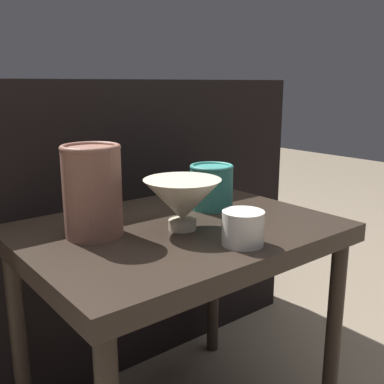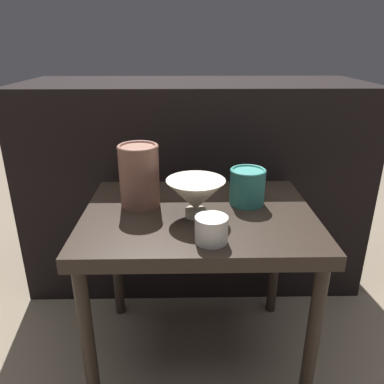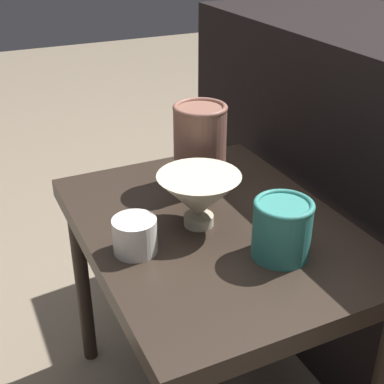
{
  "view_description": "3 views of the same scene",
  "coord_description": "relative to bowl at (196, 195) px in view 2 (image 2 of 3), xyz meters",
  "views": [
    {
      "loc": [
        -0.55,
        -0.74,
        0.82
      ],
      "look_at": [
        0.02,
        -0.02,
        0.6
      ],
      "focal_mm": 42.0,
      "sensor_mm": 36.0,
      "label": 1
    },
    {
      "loc": [
        -0.04,
        -0.97,
        0.98
      ],
      "look_at": [
        -0.02,
        0.0,
        0.59
      ],
      "focal_mm": 35.0,
      "sensor_mm": 36.0,
      "label": 2
    },
    {
      "loc": [
        0.79,
        -0.42,
        1.07
      ],
      "look_at": [
        0.02,
        -0.06,
        0.62
      ],
      "focal_mm": 50.0,
      "sensor_mm": 36.0,
      "label": 3
    }
  ],
  "objects": [
    {
      "name": "ground_plane",
      "position": [
        0.01,
        0.03,
        -0.59
      ],
      "size": [
        8.0,
        8.0,
        0.0
      ],
      "primitive_type": "plane",
      "color": "#7F705B"
    },
    {
      "name": "table",
      "position": [
        0.01,
        0.03,
        -0.12
      ],
      "size": [
        0.65,
        0.5,
        0.53
      ],
      "color": "#2D231C",
      "rests_on": "ground_plane"
    },
    {
      "name": "couch_backdrop",
      "position": [
        0.01,
        0.57,
        -0.17
      ],
      "size": [
        1.34,
        0.5,
        0.83
      ],
      "color": "black",
      "rests_on": "ground_plane"
    },
    {
      "name": "bowl",
      "position": [
        0.0,
        0.0,
        0.0
      ],
      "size": [
        0.16,
        0.16,
        0.11
      ],
      "color": "beige",
      "rests_on": "table"
    },
    {
      "name": "vase_textured_left",
      "position": [
        -0.16,
        0.08,
        0.03
      ],
      "size": [
        0.12,
        0.12,
        0.18
      ],
      "color": "brown",
      "rests_on": "table"
    },
    {
      "name": "vase_colorful_right",
      "position": [
        0.15,
        0.09,
        -0.01
      ],
      "size": [
        0.11,
        0.11,
        0.11
      ],
      "color": "teal",
      "rests_on": "table"
    },
    {
      "name": "cup",
      "position": [
        0.03,
        -0.14,
        -0.03
      ],
      "size": [
        0.08,
        0.08,
        0.07
      ],
      "color": "silver",
      "rests_on": "table"
    }
  ]
}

